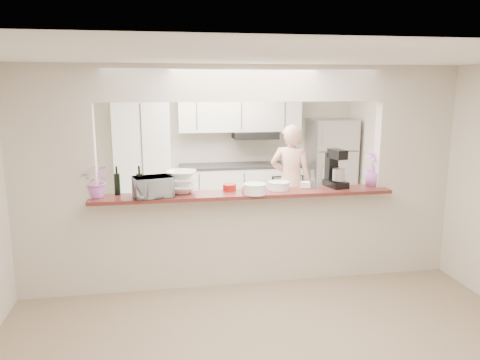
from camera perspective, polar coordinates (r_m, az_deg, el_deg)
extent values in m
plane|color=gray|center=(5.67, 0.42, -12.19)|extent=(6.00, 6.00, 0.00)
cube|color=beige|center=(7.10, -1.85, -7.20)|extent=(5.00, 2.90, 0.01)
cube|color=beige|center=(5.33, -21.80, -0.46)|extent=(0.90, 0.15, 2.50)
cube|color=beige|center=(6.01, 20.06, 0.93)|extent=(0.90, 0.15, 2.50)
cube|color=beige|center=(5.19, 0.46, 11.74)|extent=(3.20, 0.15, 0.40)
cube|color=beige|center=(5.48, 0.43, -7.16)|extent=(3.20, 0.15, 1.05)
cube|color=maroon|center=(5.28, 0.53, -1.72)|extent=(3.40, 0.38, 0.04)
cube|color=silver|center=(7.91, -11.74, 2.31)|extent=(0.90, 0.60, 2.10)
cube|color=silver|center=(8.14, 0.12, -1.49)|extent=(2.10, 0.60, 0.90)
cube|color=#29292B|center=(8.04, 0.13, 1.77)|extent=(2.10, 0.62, 0.04)
cube|color=silver|center=(8.06, -0.03, 8.62)|extent=(2.10, 0.35, 0.75)
cube|color=black|center=(8.04, 1.87, 5.50)|extent=(0.75, 0.45, 0.12)
cube|color=black|center=(8.00, 5.81, -1.41)|extent=(0.55, 0.02, 0.55)
cube|color=#A1A0A5|center=(8.43, 10.96, 1.53)|extent=(0.75, 0.70, 1.70)
imported|color=pink|center=(5.24, -17.02, -0.08)|extent=(0.37, 0.33, 0.36)
cylinder|color=black|center=(5.31, -14.74, -0.51)|extent=(0.06, 0.06, 0.24)
cylinder|color=black|center=(5.28, -14.83, 1.20)|extent=(0.02, 0.02, 0.08)
cylinder|color=black|center=(5.16, -12.14, -0.63)|extent=(0.07, 0.07, 0.25)
cylinder|color=black|center=(5.13, -12.22, 1.23)|extent=(0.02, 0.02, 0.09)
imported|color=#A1A2A6|center=(5.12, -10.57, -0.82)|extent=(0.46, 0.37, 0.22)
imported|color=white|center=(5.27, -7.16, -0.26)|extent=(0.41, 0.41, 0.24)
cylinder|color=white|center=(5.19, 1.83, -1.13)|extent=(0.25, 0.25, 0.11)
cylinder|color=white|center=(5.17, 1.84, -0.50)|extent=(0.26, 0.26, 0.01)
cylinder|color=white|center=(5.44, 4.74, -0.72)|extent=(0.25, 0.25, 0.08)
cylinder|color=white|center=(5.43, 4.75, -0.26)|extent=(0.26, 0.26, 0.01)
cylinder|color=maroon|center=(5.37, -1.29, -0.89)|extent=(0.15, 0.15, 0.07)
cylinder|color=tan|center=(5.30, 1.03, -1.08)|extent=(0.15, 0.15, 0.07)
cube|color=silver|center=(5.57, 8.47, -0.88)|extent=(0.24, 0.16, 0.01)
cube|color=white|center=(5.56, 8.48, -0.51)|extent=(0.10, 0.10, 0.06)
cube|color=black|center=(5.67, 11.59, -0.45)|extent=(0.24, 0.33, 0.07)
cube|color=black|center=(5.72, 11.10, 1.69)|extent=(0.15, 0.13, 0.32)
cube|color=black|center=(5.60, 11.79, 3.12)|extent=(0.17, 0.28, 0.11)
cylinder|color=#B7B7BC|center=(5.59, 11.98, 0.66)|extent=(0.15, 0.15, 0.14)
imported|color=#C56AC0|center=(5.83, 16.02, 1.43)|extent=(0.31, 0.31, 0.43)
imported|color=tan|center=(7.11, 6.20, -0.17)|extent=(0.72, 0.60, 1.70)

